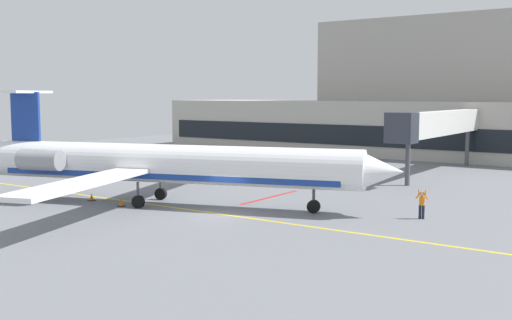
% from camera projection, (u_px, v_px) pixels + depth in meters
% --- Properties ---
extents(ground, '(120.00, 120.00, 0.11)m').
position_uv_depth(ground, '(219.00, 215.00, 41.14)').
color(ground, slate).
extents(terminal_building, '(74.97, 15.72, 18.27)m').
position_uv_depth(terminal_building, '(445.00, 102.00, 80.17)').
color(terminal_building, '#ADA89E').
rests_on(terminal_building, ground).
extents(jet_bridge_west, '(2.40, 22.80, 6.53)m').
position_uv_depth(jet_bridge_west, '(438.00, 124.00, 60.20)').
color(jet_bridge_west, silver).
rests_on(jet_bridge_west, ground).
extents(regional_jet, '(33.43, 28.25, 8.35)m').
position_uv_depth(regional_jet, '(160.00, 164.00, 44.58)').
color(regional_jet, white).
rests_on(regional_jet, ground).
extents(baggage_tug, '(3.17, 2.91, 2.11)m').
position_uv_depth(baggage_tug, '(235.00, 158.00, 68.93)').
color(baggage_tug, '#19389E').
rests_on(baggage_tug, ground).
extents(pushback_tractor, '(3.25, 2.87, 2.36)m').
position_uv_depth(pushback_tractor, '(314.00, 171.00, 56.11)').
color(pushback_tractor, '#19389E').
rests_on(pushback_tractor, ground).
extents(marshaller, '(0.83, 0.34, 1.91)m').
position_uv_depth(marshaller, '(422.00, 204.00, 39.53)').
color(marshaller, '#191E33').
rests_on(marshaller, ground).
extents(safety_cone_alpha, '(0.47, 0.47, 0.55)m').
position_uv_depth(safety_cone_alpha, '(121.00, 203.00, 44.10)').
color(safety_cone_alpha, orange).
rests_on(safety_cone_alpha, ground).
extents(safety_cone_bravo, '(0.47, 0.47, 0.55)m').
position_uv_depth(safety_cone_bravo, '(92.00, 197.00, 46.40)').
color(safety_cone_bravo, orange).
rests_on(safety_cone_bravo, ground).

